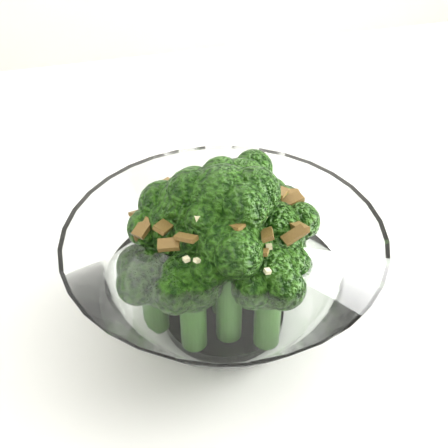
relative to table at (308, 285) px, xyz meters
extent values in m
cube|color=white|center=(0.00, 0.00, 0.05)|extent=(1.28, 0.93, 0.04)
cylinder|color=white|center=(-0.10, -0.09, 0.07)|extent=(0.10, 0.10, 0.01)
cylinder|color=#295917|center=(-0.10, -0.09, 0.12)|extent=(0.02, 0.02, 0.09)
sphere|color=#255610|center=(-0.10, -0.09, 0.18)|extent=(0.06, 0.06, 0.06)
cylinder|color=#295917|center=(-0.08, -0.07, 0.12)|extent=(0.02, 0.02, 0.08)
sphere|color=#255610|center=(-0.08, -0.07, 0.18)|extent=(0.05, 0.05, 0.05)
cylinder|color=#295917|center=(-0.12, -0.08, 0.12)|extent=(0.02, 0.02, 0.08)
sphere|color=#255610|center=(-0.12, -0.08, 0.17)|extent=(0.05, 0.05, 0.05)
cylinder|color=#295917|center=(-0.10, -0.12, 0.12)|extent=(0.02, 0.02, 0.08)
sphere|color=#255610|center=(-0.10, -0.12, 0.17)|extent=(0.05, 0.05, 0.05)
cylinder|color=#295917|center=(-0.06, -0.09, 0.11)|extent=(0.02, 0.02, 0.06)
sphere|color=#255610|center=(-0.06, -0.09, 0.15)|extent=(0.05, 0.05, 0.05)
cylinder|color=#295917|center=(-0.13, -0.08, 0.11)|extent=(0.02, 0.02, 0.06)
sphere|color=#255610|center=(-0.13, -0.08, 0.15)|extent=(0.05, 0.05, 0.05)
cylinder|color=#295917|center=(-0.07, -0.13, 0.11)|extent=(0.02, 0.02, 0.06)
sphere|color=#255610|center=(-0.07, -0.13, 0.15)|extent=(0.05, 0.05, 0.05)
cylinder|color=#295917|center=(-0.12, -0.13, 0.11)|extent=(0.02, 0.02, 0.05)
sphere|color=#255610|center=(-0.12, -0.13, 0.14)|extent=(0.04, 0.04, 0.04)
cylinder|color=#295917|center=(-0.05, -0.06, 0.10)|extent=(0.02, 0.02, 0.04)
sphere|color=#255610|center=(-0.05, -0.06, 0.14)|extent=(0.04, 0.04, 0.04)
cylinder|color=#295917|center=(-0.15, -0.11, 0.10)|extent=(0.02, 0.02, 0.04)
sphere|color=#255610|center=(-0.15, -0.11, 0.13)|extent=(0.04, 0.04, 0.04)
cylinder|color=#295917|center=(-0.09, -0.05, 0.10)|extent=(0.02, 0.02, 0.05)
sphere|color=#255610|center=(-0.09, -0.05, 0.14)|extent=(0.04, 0.04, 0.04)
cylinder|color=#295917|center=(-0.10, -0.06, 0.10)|extent=(0.02, 0.02, 0.05)
sphere|color=#255610|center=(-0.10, -0.06, 0.14)|extent=(0.05, 0.05, 0.05)
cylinder|color=#295917|center=(-0.11, -0.06, 0.11)|extent=(0.02, 0.02, 0.06)
sphere|color=#255610|center=(-0.11, -0.06, 0.15)|extent=(0.04, 0.04, 0.04)
cube|color=brown|center=(-0.13, -0.05, 0.17)|extent=(0.02, 0.02, 0.01)
cube|color=brown|center=(-0.05, -0.12, 0.17)|extent=(0.02, 0.01, 0.01)
cube|color=brown|center=(-0.15, -0.07, 0.17)|extent=(0.02, 0.02, 0.01)
cube|color=brown|center=(-0.07, -0.11, 0.19)|extent=(0.01, 0.02, 0.01)
cube|color=brown|center=(-0.05, -0.08, 0.18)|extent=(0.02, 0.02, 0.01)
cube|color=brown|center=(-0.15, -0.10, 0.17)|extent=(0.02, 0.02, 0.01)
cube|color=brown|center=(-0.11, -0.12, 0.19)|extent=(0.01, 0.02, 0.01)
cube|color=brown|center=(-0.14, -0.08, 0.17)|extent=(0.01, 0.01, 0.01)
cube|color=brown|center=(-0.16, -0.09, 0.16)|extent=(0.01, 0.01, 0.01)
cube|color=brown|center=(-0.07, -0.13, 0.18)|extent=(0.01, 0.02, 0.01)
cube|color=brown|center=(-0.11, -0.05, 0.17)|extent=(0.01, 0.02, 0.01)
cube|color=brown|center=(-0.11, -0.09, 0.20)|extent=(0.01, 0.02, 0.01)
cube|color=brown|center=(-0.10, -0.08, 0.20)|extent=(0.01, 0.02, 0.01)
cube|color=brown|center=(-0.14, -0.06, 0.17)|extent=(0.01, 0.02, 0.01)
cube|color=brown|center=(-0.12, -0.12, 0.18)|extent=(0.02, 0.02, 0.01)
cube|color=brown|center=(-0.14, -0.12, 0.17)|extent=(0.02, 0.01, 0.01)
cube|color=brown|center=(-0.06, -0.04, 0.17)|extent=(0.01, 0.01, 0.01)
cube|color=brown|center=(-0.08, -0.14, 0.18)|extent=(0.02, 0.01, 0.01)
cube|color=brown|center=(-0.05, -0.11, 0.17)|extent=(0.01, 0.02, 0.01)
cube|color=brown|center=(-0.04, -0.08, 0.17)|extent=(0.02, 0.02, 0.01)
cube|color=brown|center=(-0.14, -0.07, 0.17)|extent=(0.01, 0.02, 0.01)
cube|color=brown|center=(-0.04, -0.07, 0.17)|extent=(0.02, 0.01, 0.01)
cube|color=brown|center=(-0.08, -0.08, 0.19)|extent=(0.01, 0.02, 0.01)
cube|color=brown|center=(-0.11, -0.04, 0.17)|extent=(0.02, 0.01, 0.01)
cube|color=brown|center=(-0.08, -0.07, 0.19)|extent=(0.02, 0.02, 0.01)
cube|color=brown|center=(-0.14, -0.11, 0.18)|extent=(0.02, 0.02, 0.01)
cube|color=brown|center=(-0.09, -0.13, 0.19)|extent=(0.01, 0.02, 0.01)
cube|color=brown|center=(-0.13, -0.07, 0.18)|extent=(0.01, 0.01, 0.00)
cube|color=brown|center=(-0.08, -0.04, 0.17)|extent=(0.01, 0.02, 0.01)
cube|color=brown|center=(-0.10, -0.04, 0.17)|extent=(0.02, 0.01, 0.00)
cube|color=beige|center=(-0.12, -0.07, 0.18)|extent=(0.01, 0.01, 0.00)
cube|color=beige|center=(-0.12, -0.07, 0.18)|extent=(0.01, 0.01, 0.00)
cube|color=beige|center=(-0.12, -0.10, 0.19)|extent=(0.00, 0.00, 0.00)
cube|color=beige|center=(-0.07, -0.13, 0.17)|extent=(0.00, 0.00, 0.00)
cube|color=beige|center=(-0.12, -0.14, 0.17)|extent=(0.01, 0.01, 0.00)
cube|color=beige|center=(-0.09, -0.11, 0.20)|extent=(0.00, 0.00, 0.00)
cube|color=beige|center=(-0.08, -0.05, 0.17)|extent=(0.01, 0.01, 0.00)
cube|color=beige|center=(-0.10, -0.05, 0.18)|extent=(0.00, 0.01, 0.00)
cube|color=beige|center=(-0.11, -0.08, 0.20)|extent=(0.01, 0.00, 0.00)
cube|color=beige|center=(-0.14, -0.08, 0.17)|extent=(0.01, 0.00, 0.00)
cube|color=beige|center=(-0.09, -0.09, 0.21)|extent=(0.01, 0.01, 0.01)
cube|color=beige|center=(-0.14, -0.07, 0.18)|extent=(0.01, 0.01, 0.01)
cube|color=beige|center=(-0.11, -0.07, 0.19)|extent=(0.01, 0.01, 0.01)
cube|color=beige|center=(-0.13, -0.14, 0.17)|extent=(0.01, 0.01, 0.00)
cube|color=beige|center=(-0.11, -0.08, 0.19)|extent=(0.00, 0.01, 0.00)
cube|color=beige|center=(-0.12, -0.12, 0.19)|extent=(0.01, 0.01, 0.01)
cube|color=beige|center=(-0.07, -0.15, 0.17)|extent=(0.01, 0.00, 0.00)
cube|color=beige|center=(-0.04, -0.07, 0.16)|extent=(0.01, 0.01, 0.00)
camera|label=1|loc=(-0.15, -0.46, 0.47)|focal=55.00mm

